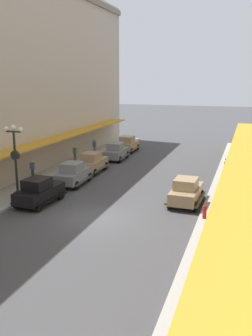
{
  "coord_description": "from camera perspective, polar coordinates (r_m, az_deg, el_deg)",
  "views": [
    {
      "loc": [
        8.5,
        -19.45,
        8.27
      ],
      "look_at": [
        0.0,
        6.0,
        1.8
      ],
      "focal_mm": 39.58,
      "sensor_mm": 36.0,
      "label": 1
    }
  ],
  "objects": [
    {
      "name": "ground_plane",
      "position": [
        22.78,
        -4.83,
        -7.78
      ],
      "size": [
        200.0,
        200.0,
        0.0
      ],
      "primitive_type": "plane",
      "color": "#424244"
    },
    {
      "name": "sidewalk_right",
      "position": [
        21.13,
        14.5,
        -9.72
      ],
      "size": [
        3.0,
        60.0,
        0.15
      ],
      "primitive_type": "cube",
      "color": "#A8A59E",
      "rests_on": "ground"
    },
    {
      "name": "parked_car_0",
      "position": [
        33.68,
        -5.29,
        0.93
      ],
      "size": [
        2.17,
        4.27,
        1.84
      ],
      "color": "#997F5B",
      "rests_on": "ground"
    },
    {
      "name": "parked_car_1",
      "position": [
        25.67,
        -13.22,
        -3.39
      ],
      "size": [
        2.31,
        4.32,
        1.84
      ],
      "color": "black",
      "rests_on": "ground"
    },
    {
      "name": "parked_car_2",
      "position": [
        25.31,
        9.26,
        -3.45
      ],
      "size": [
        2.24,
        4.3,
        1.84
      ],
      "color": "#997F5B",
      "rests_on": "ground"
    },
    {
      "name": "parked_car_3",
      "position": [
        43.15,
        0.27,
        3.78
      ],
      "size": [
        2.19,
        4.28,
        1.84
      ],
      "color": "#997F5B",
      "rests_on": "ground"
    },
    {
      "name": "parked_car_4",
      "position": [
        38.68,
        -1.57,
        2.64
      ],
      "size": [
        2.3,
        4.32,
        1.84
      ],
      "color": "slate",
      "rests_on": "ground"
    },
    {
      "name": "parked_car_5",
      "position": [
        29.87,
        -8.15,
        -0.78
      ],
      "size": [
        2.3,
        4.32,
        1.84
      ],
      "color": "slate",
      "rests_on": "ground"
    },
    {
      "name": "lamp_post_with_clock",
      "position": [
        26.21,
        -16.66,
        1.35
      ],
      "size": [
        1.42,
        0.44,
        5.16
      ],
      "color": "black",
      "rests_on": "sidewalk_left"
    },
    {
      "name": "fire_hydrant",
      "position": [
        22.69,
        12.0,
        -6.62
      ],
      "size": [
        0.24,
        0.24,
        0.82
      ],
      "color": "#B21E19",
      "rests_on": "sidewalk_right"
    },
    {
      "name": "pedestrian_0",
      "position": [
        39.99,
        16.87,
        2.48
      ],
      "size": [
        0.36,
        0.24,
        1.64
      ],
      "color": "slate",
      "rests_on": "sidewalk_right"
    },
    {
      "name": "pedestrian_1",
      "position": [
        37.39,
        -7.87,
        2.2
      ],
      "size": [
        0.36,
        0.24,
        1.64
      ],
      "color": "#4C4238",
      "rests_on": "sidewalk_left"
    },
    {
      "name": "pedestrian_2",
      "position": [
        34.16,
        17.58,
        0.65
      ],
      "size": [
        0.36,
        0.28,
        1.67
      ],
      "color": "#2D2D33",
      "rests_on": "sidewalk_right"
    },
    {
      "name": "pedestrian_3",
      "position": [
        31.95,
        15.17,
        -0.05
      ],
      "size": [
        0.36,
        0.28,
        1.67
      ],
      "color": "slate",
      "rests_on": "sidewalk_right"
    },
    {
      "name": "pedestrian_4",
      "position": [
        41.11,
        -4.89,
        3.31
      ],
      "size": [
        0.36,
        0.24,
        1.64
      ],
      "color": "slate",
      "rests_on": "sidewalk_left"
    },
    {
      "name": "pedestrian_5",
      "position": [
        31.56,
        -14.2,
        -0.2
      ],
      "size": [
        0.36,
        0.24,
        1.64
      ],
      "color": "#2D2D33",
      "rests_on": "sidewalk_left"
    }
  ]
}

